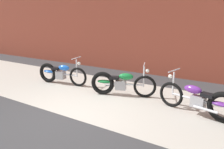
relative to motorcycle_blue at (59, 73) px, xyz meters
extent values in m
plane|color=#38383A|center=(2.16, -1.90, -0.40)|extent=(80.00, 80.00, 0.00)
cube|color=#B2ADA3|center=(2.16, -0.15, -0.40)|extent=(36.00, 3.50, 0.01)
torus|color=black|center=(0.80, 0.13, -0.06)|extent=(0.68, 0.19, 0.68)
torus|color=black|center=(-0.49, -0.08, -0.03)|extent=(0.74, 0.25, 0.73)
cylinder|color=silver|center=(0.16, 0.02, -0.02)|extent=(1.23, 0.25, 0.06)
cube|color=#99999E|center=(0.08, 0.01, -0.06)|extent=(0.35, 0.27, 0.28)
ellipsoid|color=blue|center=(0.23, 0.04, 0.22)|extent=(0.46, 0.26, 0.20)
ellipsoid|color=blue|center=(-0.44, -0.07, 0.03)|extent=(0.46, 0.25, 0.10)
cube|color=black|center=(-0.12, -0.02, 0.16)|extent=(0.31, 0.24, 0.08)
cylinder|color=silver|center=(0.76, 0.12, 0.25)|extent=(0.05, 0.05, 0.62)
cylinder|color=silver|center=(0.76, 0.12, 0.61)|extent=(0.12, 0.58, 0.03)
sphere|color=white|center=(0.86, 0.14, 0.43)|extent=(0.11, 0.11, 0.11)
cylinder|color=silver|center=(-0.18, 0.12, -0.14)|extent=(0.55, 0.15, 0.06)
torus|color=black|center=(3.23, 0.32, -0.06)|extent=(0.67, 0.31, 0.68)
torus|color=black|center=(2.01, -0.12, -0.03)|extent=(0.73, 0.37, 0.73)
cylinder|color=silver|center=(2.62, 0.10, -0.02)|extent=(1.18, 0.47, 0.06)
cube|color=#99999E|center=(2.54, 0.07, -0.06)|extent=(0.38, 0.32, 0.28)
ellipsoid|color=#197A38|center=(2.69, 0.13, 0.22)|extent=(0.48, 0.33, 0.20)
ellipsoid|color=#197A38|center=(2.05, -0.10, 0.03)|extent=(0.47, 0.32, 0.10)
cube|color=black|center=(2.36, 0.01, 0.16)|extent=(0.33, 0.28, 0.08)
cylinder|color=silver|center=(3.19, 0.31, 0.25)|extent=(0.06, 0.06, 0.62)
cylinder|color=silver|center=(3.19, 0.31, 0.61)|extent=(0.23, 0.56, 0.03)
sphere|color=white|center=(3.29, 0.34, 0.43)|extent=(0.11, 0.11, 0.11)
cylinder|color=silver|center=(2.27, 0.13, -0.14)|extent=(0.54, 0.24, 0.06)
torus|color=black|center=(4.10, 0.04, -0.06)|extent=(0.68, 0.23, 0.68)
torus|color=black|center=(5.37, -0.25, -0.03)|extent=(0.74, 0.29, 0.73)
cylinder|color=silver|center=(4.74, -0.10, -0.02)|extent=(1.22, 0.34, 0.06)
cube|color=#99999E|center=(4.81, -0.12, -0.06)|extent=(0.36, 0.29, 0.28)
ellipsoid|color=#6B2D93|center=(4.66, -0.09, 0.22)|extent=(0.47, 0.29, 0.20)
ellipsoid|color=#6B2D93|center=(5.32, -0.24, 0.03)|extent=(0.47, 0.28, 0.10)
cube|color=black|center=(5.01, -0.17, 0.16)|extent=(0.32, 0.26, 0.08)
cylinder|color=silver|center=(4.14, 0.04, 0.25)|extent=(0.05, 0.05, 0.62)
cylinder|color=silver|center=(4.14, 0.04, 0.61)|extent=(0.16, 0.57, 0.03)
sphere|color=white|center=(4.05, 0.06, 0.43)|extent=(0.11, 0.11, 0.11)
cylinder|color=silver|center=(5.01, -0.32, -0.14)|extent=(0.55, 0.18, 0.06)
camera|label=1|loc=(5.54, -5.29, 1.85)|focal=33.67mm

